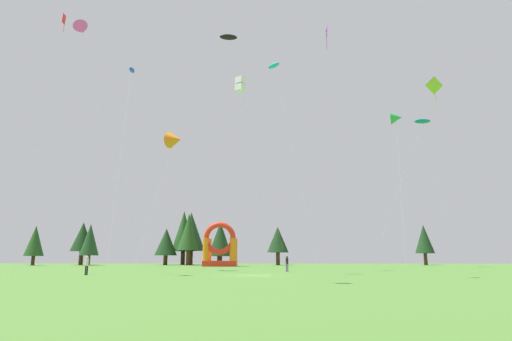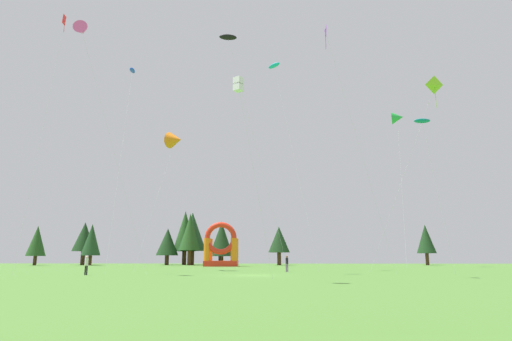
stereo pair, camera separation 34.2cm
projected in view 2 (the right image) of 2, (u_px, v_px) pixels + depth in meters
ground_plane at (253, 275)px, 37.26m from camera, size 120.00×120.00×0.00m
kite_blue_parafoil at (132, 71)px, 57.38m from camera, size 3.12×12.56×26.69m
kite_red_diamond at (65, 23)px, 47.12m from camera, size 0.95×5.07×27.88m
kite_green_delta at (397, 118)px, 72.69m from camera, size 4.12×9.89×25.99m
kite_cyan_parafoil at (274, 66)px, 56.85m from camera, size 5.61×5.65×27.00m
kite_orange_delta at (175, 140)px, 52.65m from camera, size 4.06×6.59×16.88m
kite_lime_diamond at (435, 86)px, 43.66m from camera, size 7.04×5.81×19.57m
kite_purple_diamond at (326, 35)px, 39.06m from camera, size 7.00×6.21×22.42m
kite_black_parafoil at (228, 38)px, 46.74m from camera, size 7.31×0.80×25.71m
kite_teal_parafoil at (422, 121)px, 40.33m from camera, size 3.12×1.39×14.59m
kite_white_box at (238, 85)px, 30.15m from camera, size 2.78×4.07×14.13m
kite_pink_delta at (82, 30)px, 43.89m from camera, size 8.46×2.21×25.37m
person_far_side at (87, 264)px, 37.93m from camera, size 0.40×0.40×1.69m
person_near_camera at (287, 262)px, 45.66m from camera, size 0.38×0.38×1.69m
inflatable_yellow_castle at (221, 249)px, 70.15m from camera, size 5.49×3.84×7.18m
tree_row_0 at (37, 241)px, 78.84m from camera, size 3.46×3.46×7.21m
tree_row_1 at (84, 237)px, 81.29m from camera, size 4.25×4.25×8.05m
tree_row_2 at (92, 240)px, 78.95m from camera, size 3.46×3.46×7.56m
tree_row_3 at (168, 242)px, 81.40m from camera, size 4.23×4.23×6.88m
tree_row_4 at (185, 231)px, 83.62m from camera, size 4.55×4.55×10.44m
tree_row_5 at (192, 232)px, 82.56m from camera, size 5.50×5.50×10.05m
tree_row_6 at (190, 232)px, 80.05m from camera, size 3.86×3.86×9.58m
tree_row_7 at (220, 242)px, 81.94m from camera, size 2.55×2.55×6.59m
tree_row_8 at (221, 239)px, 80.97m from camera, size 4.57×4.57×8.13m
tree_row_9 at (279, 240)px, 80.28m from camera, size 4.06×4.06×7.16m
tree_row_10 at (426, 239)px, 80.22m from camera, size 3.52×3.52×7.52m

